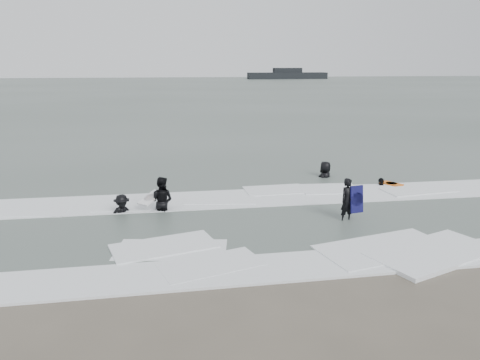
{
  "coord_description": "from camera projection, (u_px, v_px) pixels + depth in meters",
  "views": [
    {
      "loc": [
        -2.69,
        -12.06,
        5.48
      ],
      "look_at": [
        0.0,
        5.0,
        1.1
      ],
      "focal_mm": 35.0,
      "sensor_mm": 36.0,
      "label": 1
    }
  ],
  "objects": [
    {
      "name": "surf_foam",
      "position": [
        246.0,
        217.0,
        16.83
      ],
      "size": [
        30.03,
        9.06,
        0.09
      ],
      "color": "white",
      "rests_on": "ground"
    },
    {
      "name": "surfer_centre",
      "position": [
        347.0,
        222.0,
        16.47
      ],
      "size": [
        0.67,
        0.54,
        1.59
      ],
      "primitive_type": "imported",
      "rotation": [
        0.0,
        0.0,
        0.31
      ],
      "color": "black",
      "rests_on": "ground"
    },
    {
      "name": "surfer_breaker",
      "position": [
        122.0,
        215.0,
        17.23
      ],
      "size": [
        1.2,
        0.97,
        1.62
      ],
      "primitive_type": "imported",
      "rotation": [
        0.0,
        0.0,
        0.41
      ],
      "color": "black",
      "rests_on": "ground"
    },
    {
      "name": "ground",
      "position": [
        267.0,
        260.0,
        13.3
      ],
      "size": [
        320.0,
        320.0,
        0.0
      ],
      "primitive_type": "plane",
      "color": "brown",
      "rests_on": "ground"
    },
    {
      "name": "surfer_right_far",
      "position": [
        325.0,
        178.0,
        22.72
      ],
      "size": [
        1.08,
        1.14,
        1.96
      ],
      "primitive_type": "imported",
      "rotation": [
        0.0,
        0.0,
        -2.24
      ],
      "color": "black",
      "rests_on": "ground"
    },
    {
      "name": "bodyboards",
      "position": [
        304.0,
        193.0,
        18.3
      ],
      "size": [
        11.62,
        5.12,
        1.25
      ],
      "color": "#0E0D41",
      "rests_on": "ground"
    },
    {
      "name": "surfer_right_near",
      "position": [
        381.0,
        187.0,
        21.11
      ],
      "size": [
        0.99,
        0.74,
        1.56
      ],
      "primitive_type": "imported",
      "rotation": [
        0.0,
        0.0,
        -2.69
      ],
      "color": "black",
      "rests_on": "ground"
    },
    {
      "name": "sea",
      "position": [
        179.0,
        91.0,
        89.89
      ],
      "size": [
        320.0,
        320.0,
        0.0
      ],
      "primitive_type": "plane",
      "color": "#47544C",
      "rests_on": "ground"
    },
    {
      "name": "vessel_horizon",
      "position": [
        287.0,
        75.0,
        151.71
      ],
      "size": [
        25.78,
        4.6,
        3.5
      ],
      "color": "black",
      "rests_on": "ground"
    },
    {
      "name": "surfer_wading",
      "position": [
        162.0,
        211.0,
        17.65
      ],
      "size": [
        1.12,
        1.02,
        1.89
      ],
      "primitive_type": "imported",
      "rotation": [
        0.0,
        0.0,
        2.74
      ],
      "color": "black",
      "rests_on": "ground"
    }
  ]
}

